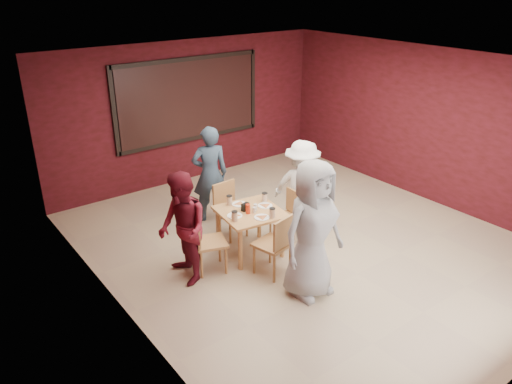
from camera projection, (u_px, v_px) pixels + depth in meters
floor at (304, 243)px, 7.96m from camera, size 7.00×7.00×0.00m
window_blinds at (190, 100)px, 9.81m from camera, size 3.00×0.02×1.50m
dining_table at (250, 216)px, 7.45m from camera, size 1.01×1.01×0.86m
chair_front at (277, 242)px, 6.92m from camera, size 0.54×0.54×0.93m
chair_back at (229, 206)px, 8.03m from camera, size 0.46×0.46×0.89m
chair_left at (205, 239)px, 7.02m from camera, size 0.55×0.55×0.91m
chair_right at (289, 214)px, 7.84m from camera, size 0.42×0.42×0.84m
diner_front at (312, 230)px, 6.37m from camera, size 0.93×0.62×1.89m
diner_back at (210, 174)px, 8.41m from camera, size 0.71×0.60×1.67m
diner_left at (183, 229)px, 6.70m from camera, size 0.71×0.86×1.59m
diner_right at (302, 188)px, 7.99m from camera, size 0.90×1.16×1.58m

